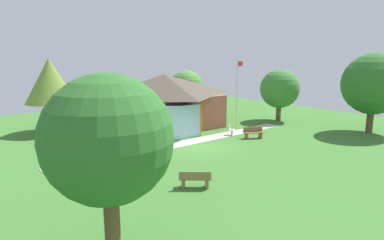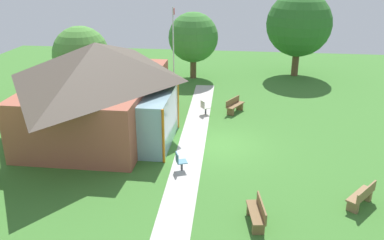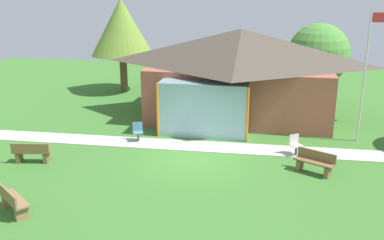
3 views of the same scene
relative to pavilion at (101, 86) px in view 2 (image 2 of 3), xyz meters
name	(u,v)px [view 2 (image 2 of 3)]	position (x,y,z in m)	size (l,w,h in m)	color
ground_plane	(220,145)	(-1.20, -6.23, -2.41)	(44.00, 44.00, 0.00)	#3D752D
pavilion	(101,86)	(0.00, 0.00, 0.00)	(10.10, 7.41, 4.62)	#A35642
footpath	(192,143)	(-1.20, -4.87, -2.39)	(19.74, 1.30, 0.03)	#BCB7B2
flagpole	(174,49)	(5.67, -2.85, 0.79)	(0.64, 0.08, 5.81)	silver
bench_mid_right	(235,106)	(3.48, -6.82, -2.01)	(1.53, 1.09, 0.84)	brown
bench_mid_left	(257,214)	(-7.43, -7.88, -2.01)	(1.55, 0.67, 0.84)	brown
bench_front_left	(362,197)	(-5.88, -11.69, -2.01)	(1.45, 1.27, 0.84)	olive
patio_chair_lawn_spare	(205,108)	(2.83, -5.11, -1.99)	(0.61, 0.61, 0.86)	beige
patio_chair_west	(180,162)	(-4.06, -4.72, -1.99)	(0.57, 0.57, 0.86)	teal
tree_far_east	(299,24)	(12.34, -11.23, 1.52)	(4.84, 4.84, 6.37)	brown
tree_behind_pavilion_right	(81,55)	(4.15, 2.60, 0.64)	(3.41, 3.41, 4.77)	brown
tree_east_hedge	(193,37)	(10.67, -3.48, 0.66)	(3.68, 3.68, 4.92)	brown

